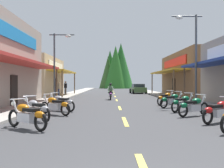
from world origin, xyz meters
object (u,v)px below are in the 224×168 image
object	(u,v)px
motorcycle_parked_right_4	(172,100)
rider_cruising_lead	(111,93)
motorcycle_parked_left_1	(36,109)
motorcycle_parked_right_3	(183,103)
streetlamp_left	(58,57)
motorcycle_parked_right_2	(193,106)
streetlamp_right	(192,47)
pedestrian_browsing	(66,87)
parked_car_curbside	(138,89)
motorcycle_parked_left_0	(27,115)
motorcycle_parked_left_3	(61,102)
pedestrian_waiting	(59,88)
motorcycle_parked_left_2	(55,105)
motorcycle_parked_right_5	(166,98)
motorcycle_parked_right_1	(219,111)

from	to	relation	value
motorcycle_parked_right_4	rider_cruising_lead	distance (m)	8.34
motorcycle_parked_left_1	motorcycle_parked_right_3	bearing A→B (deg)	-114.12
streetlamp_left	motorcycle_parked_right_3	distance (m)	11.03
streetlamp_left	motorcycle_parked_right_2	world-z (taller)	streetlamp_left
streetlamp_right	pedestrian_browsing	distance (m)	17.72
parked_car_curbside	motorcycle_parked_right_4	bearing A→B (deg)	175.98
motorcycle_parked_left_0	streetlamp_right	bearing A→B (deg)	-101.10
rider_cruising_lead	motorcycle_parked_left_3	bearing A→B (deg)	161.86
streetlamp_right	parked_car_curbside	size ratio (longest dim) A/B	1.40
motorcycle_parked_left_3	pedestrian_waiting	bearing A→B (deg)	-43.27
streetlamp_left	pedestrian_waiting	distance (m)	9.13
motorcycle_parked_right_2	rider_cruising_lead	world-z (taller)	rider_cruising_lead
streetlamp_left	motorcycle_parked_left_2	bearing A→B (deg)	-79.26
motorcycle_parked_left_3	motorcycle_parked_right_4	bearing A→B (deg)	-130.94
motorcycle_parked_right_5	motorcycle_parked_left_0	bearing A→B (deg)	-170.58
motorcycle_parked_left_2	pedestrian_waiting	size ratio (longest dim) A/B	1.04
motorcycle_parked_left_1	pedestrian_browsing	size ratio (longest dim) A/B	0.93
motorcycle_parked_right_3	pedestrian_waiting	world-z (taller)	pedestrian_waiting
motorcycle_parked_right_4	parked_car_curbside	size ratio (longest dim) A/B	0.43
motorcycle_parked_left_2	motorcycle_parked_left_1	bearing A→B (deg)	113.46
motorcycle_parked_right_1	motorcycle_parked_right_4	bearing A→B (deg)	60.22
motorcycle_parked_right_5	pedestrian_browsing	distance (m)	15.66
motorcycle_parked_left_0	parked_car_curbside	bearing A→B (deg)	-68.62
pedestrian_browsing	pedestrian_waiting	xyz separation A→B (m)	(-0.53, -1.41, -0.02)
motorcycle_parked_right_5	motorcycle_parked_right_2	bearing A→B (deg)	-133.35
motorcycle_parked_right_4	motorcycle_parked_left_2	world-z (taller)	same
motorcycle_parked_right_4	motorcycle_parked_left_0	xyz separation A→B (m)	(-6.86, -7.07, 0.00)
motorcycle_parked_left_2	motorcycle_parked_right_5	bearing A→B (deg)	-106.50
motorcycle_parked_right_1	motorcycle_parked_left_3	xyz separation A→B (m)	(-7.11, 4.09, 0.00)
motorcycle_parked_right_3	motorcycle_parked_left_3	size ratio (longest dim) A/B	0.96
motorcycle_parked_left_1	motorcycle_parked_left_2	size ratio (longest dim) A/B	0.91
motorcycle_parked_right_3	pedestrian_browsing	xyz separation A→B (m)	(-9.47, 16.53, 0.54)
pedestrian_waiting	motorcycle_parked_left_3	bearing A→B (deg)	-97.41
motorcycle_parked_right_5	motorcycle_parked_left_0	size ratio (longest dim) A/B	0.91
motorcycle_parked_right_3	motorcycle_parked_left_2	xyz separation A→B (m)	(-6.78, -1.23, 0.00)
streetlamp_right	motorcycle_parked_right_5	bearing A→B (deg)	141.22
motorcycle_parked_right_2	pedestrian_waiting	bearing A→B (deg)	89.08
streetlamp_left	parked_car_curbside	bearing A→B (deg)	62.37
streetlamp_right	rider_cruising_lead	size ratio (longest dim) A/B	2.87
motorcycle_parked_left_3	rider_cruising_lead	xyz separation A→B (m)	(2.83, 9.11, 0.17)
pedestrian_browsing	parked_car_curbside	world-z (taller)	pedestrian_browsing
motorcycle_parked_left_1	pedestrian_browsing	distance (m)	19.75
motorcycle_parked_right_3	motorcycle_parked_left_3	bearing A→B (deg)	139.04
motorcycle_parked_left_2	streetlamp_right	bearing A→B (deg)	-117.87
streetlamp_right	pedestrian_browsing	bearing A→B (deg)	128.63
motorcycle_parked_left_3	rider_cruising_lead	world-z (taller)	rider_cruising_lead
streetlamp_right	rider_cruising_lead	bearing A→B (deg)	129.33
motorcycle_parked_right_4	motorcycle_parked_left_2	xyz separation A→B (m)	(-6.72, -3.35, 0.00)
rider_cruising_lead	pedestrian_waiting	xyz separation A→B (m)	(-6.03, 5.63, 0.35)
motorcycle_parked_right_5	motorcycle_parked_left_2	xyz separation A→B (m)	(-6.76, -5.28, 0.00)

